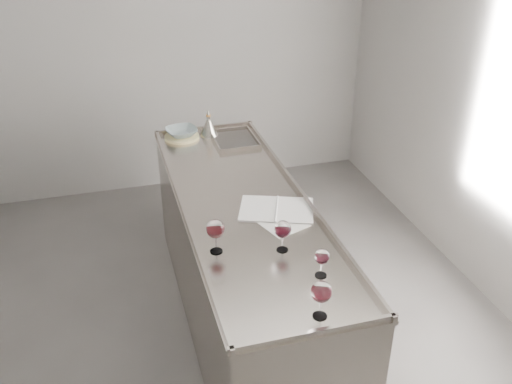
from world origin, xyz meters
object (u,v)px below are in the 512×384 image
object	(u,v)px
wine_glass_middle	(321,293)
wine_funnel	(209,127)
counter	(244,266)
wine_glass_small	(322,258)
wine_glass_right	(283,230)
notebook	(277,209)
wine_glass_left	(215,230)
ceramic_bowl	(182,132)

from	to	relation	value
wine_glass_middle	wine_funnel	bearing A→B (deg)	91.28
counter	wine_funnel	xyz separation A→B (m)	(0.02, 1.08, 0.53)
wine_glass_small	wine_funnel	xyz separation A→B (m)	(-0.16, 1.88, -0.04)
wine_glass_right	notebook	xyz separation A→B (m)	(0.10, 0.40, -0.12)
wine_glass_right	wine_glass_middle	bearing A→B (deg)	-90.33
wine_glass_middle	wine_glass_left	bearing A→B (deg)	118.19
counter	wine_funnel	size ratio (longest dim) A/B	11.71
wine_glass_small	notebook	xyz separation A→B (m)	(-0.02, 0.66, -0.10)
notebook	wine_glass_middle	bearing A→B (deg)	-75.48
counter	wine_glass_small	distance (m)	1.00
wine_glass_left	wine_glass_right	distance (m)	0.35
counter	wine_glass_left	xyz separation A→B (m)	(-0.27, -0.46, 0.60)
wine_glass_left	notebook	size ratio (longest dim) A/B	0.37
wine_glass_left	wine_funnel	size ratio (longest dim) A/B	0.91
wine_glass_left	wine_glass_middle	xyz separation A→B (m)	(0.33, -0.62, -0.00)
counter	wine_glass_middle	distance (m)	1.24
counter	notebook	size ratio (longest dim) A/B	4.80
wine_glass_left	ceramic_bowl	xyz separation A→B (m)	(0.07, 1.54, -0.09)
wine_glass_small	notebook	bearing A→B (deg)	91.39
wine_glass_right	notebook	bearing A→B (deg)	76.49
wine_glass_middle	ceramic_bowl	size ratio (longest dim) A/B	0.81
counter	ceramic_bowl	world-z (taller)	ceramic_bowl
counter	wine_funnel	bearing A→B (deg)	89.18
notebook	ceramic_bowl	xyz separation A→B (m)	(-0.36, 1.22, 0.04)
wine_glass_middle	ceramic_bowl	world-z (taller)	wine_glass_middle
wine_glass_small	wine_funnel	distance (m)	1.89
wine_glass_right	counter	bearing A→B (deg)	97.03
wine_glass_small	wine_glass_right	bearing A→B (deg)	113.13
ceramic_bowl	counter	bearing A→B (deg)	-79.81
wine_glass_left	wine_glass_small	size ratio (longest dim) A/B	1.25
wine_glass_left	wine_glass_right	xyz separation A→B (m)	(0.34, -0.08, -0.01)
wine_glass_small	wine_funnel	bearing A→B (deg)	94.95
wine_glass_right	ceramic_bowl	bearing A→B (deg)	99.14
wine_glass_right	wine_glass_small	bearing A→B (deg)	-66.87
ceramic_bowl	wine_funnel	world-z (taller)	wine_funnel
wine_glass_right	wine_glass_small	distance (m)	0.29
wine_glass_right	notebook	size ratio (longest dim) A/B	0.35
wine_funnel	counter	bearing A→B (deg)	-90.82
counter	notebook	bearing A→B (deg)	-41.38
counter	wine_glass_right	xyz separation A→B (m)	(0.07, -0.54, 0.59)
notebook	ceramic_bowl	world-z (taller)	ceramic_bowl
wine_glass_left	wine_funnel	world-z (taller)	wine_funnel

